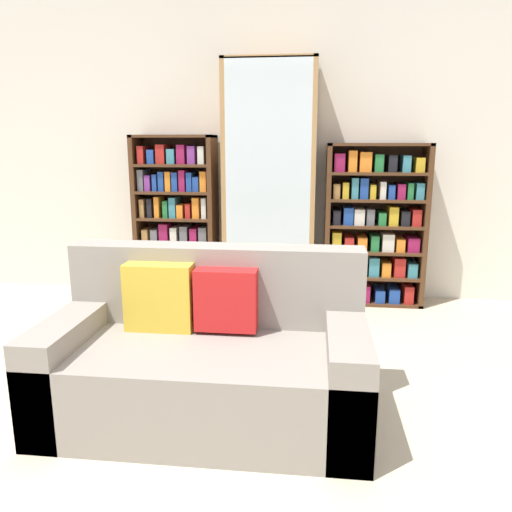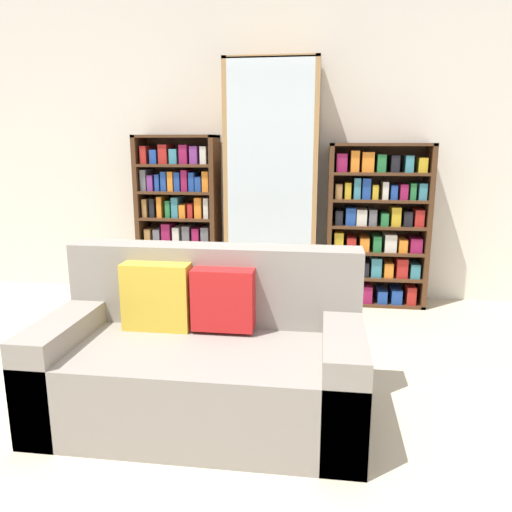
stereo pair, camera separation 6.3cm
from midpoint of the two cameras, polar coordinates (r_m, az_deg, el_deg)
ground_plane at (r=2.33m, az=-9.07°, el=-23.95°), size 16.00×16.00×0.00m
wall_back at (r=4.58m, az=-0.21°, el=12.39°), size 6.64×0.06×2.70m
couch at (r=2.64m, az=-6.25°, el=-11.69°), size 1.60×0.83×0.84m
bookshelf_left at (r=4.57m, az=-9.43°, el=4.15°), size 0.72×0.32×1.45m
display_cabinet at (r=4.36m, az=1.16°, el=8.09°), size 0.79×0.36×2.06m
bookshelf_right at (r=4.42m, az=12.93°, el=3.28°), size 0.85×0.32×1.38m
wine_bottle at (r=3.54m, az=5.49°, el=-7.75°), size 0.08×0.08×0.35m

